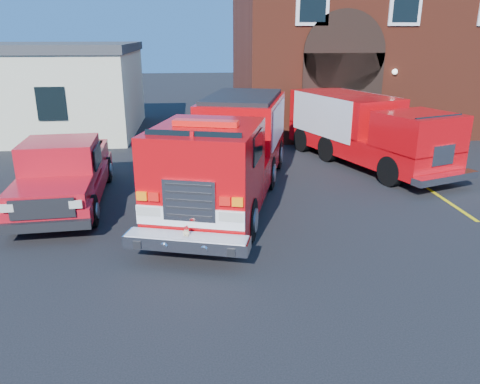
{
  "coord_description": "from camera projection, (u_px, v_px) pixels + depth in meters",
  "views": [
    {
      "loc": [
        -0.98,
        -11.46,
        4.82
      ],
      "look_at": [
        0.0,
        -1.2,
        1.3
      ],
      "focal_mm": 35.0,
      "sensor_mm": 36.0,
      "label": 1
    }
  ],
  "objects": [
    {
      "name": "pickup_truck",
      "position": [
        65.0,
        173.0,
        13.66
      ],
      "size": [
        2.57,
        6.14,
        1.96
      ],
      "color": "black",
      "rests_on": "ground"
    },
    {
      "name": "fire_station",
      "position": [
        380.0,
        44.0,
        25.06
      ],
      "size": [
        15.2,
        10.2,
        8.45
      ],
      "color": "maroon",
      "rests_on": "ground"
    },
    {
      "name": "parking_stripe_far",
      "position": [
        375.0,
        154.0,
        19.62
      ],
      "size": [
        0.12,
        3.0,
        0.01
      ],
      "primitive_type": "cube",
      "color": "yellow",
      "rests_on": "ground"
    },
    {
      "name": "ground",
      "position": [
        236.0,
        224.0,
        12.44
      ],
      "size": [
        100.0,
        100.0,
        0.0
      ],
      "primitive_type": "plane",
      "color": "black",
      "rests_on": "ground"
    },
    {
      "name": "fire_engine",
      "position": [
        230.0,
        150.0,
        14.07
      ],
      "size": [
        5.02,
        9.66,
        2.87
      ],
      "color": "black",
      "rests_on": "ground"
    },
    {
      "name": "secondary_truck",
      "position": [
        365.0,
        128.0,
        17.76
      ],
      "size": [
        4.89,
        8.11,
        2.52
      ],
      "color": "black",
      "rests_on": "ground"
    },
    {
      "name": "parking_stripe_mid",
      "position": [
        406.0,
        174.0,
        16.8
      ],
      "size": [
        0.12,
        3.0,
        0.01
      ],
      "primitive_type": "cube",
      "color": "yellow",
      "rests_on": "ground"
    },
    {
      "name": "side_building",
      "position": [
        32.0,
        88.0,
        23.16
      ],
      "size": [
        10.2,
        8.2,
        4.35
      ],
      "color": "beige",
      "rests_on": "ground"
    },
    {
      "name": "parking_stripe_near",
      "position": [
        449.0,
        203.0,
        13.97
      ],
      "size": [
        0.12,
        3.0,
        0.01
      ],
      "primitive_type": "cube",
      "color": "yellow",
      "rests_on": "ground"
    }
  ]
}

